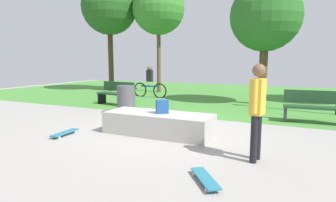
{
  "coord_description": "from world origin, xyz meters",
  "views": [
    {
      "loc": [
        3.06,
        -6.43,
        1.76
      ],
      "look_at": [
        0.05,
        0.0,
        0.74
      ],
      "focal_mm": 30.26,
      "sensor_mm": 36.0,
      "label": 1
    }
  ],
  "objects_px": {
    "park_bench_near_path": "(314,106)",
    "trash_bin": "(126,100)",
    "tree_slender_maple": "(109,7)",
    "tree_tall_oak": "(266,17)",
    "backpack_on_ledge": "(162,107)",
    "skateboard_by_ledge": "(205,178)",
    "tree_leaning_ash": "(159,9)",
    "cyclist_on_bicycle": "(150,84)",
    "park_bench_by_oak": "(116,93)",
    "skateboard_spare": "(65,133)",
    "skater_performing_trick": "(257,105)",
    "concrete_ledge": "(158,124)"
  },
  "relations": [
    {
      "from": "tree_tall_oak",
      "to": "backpack_on_ledge",
      "type": "bearing_deg",
      "value": -104.78
    },
    {
      "from": "backpack_on_ledge",
      "to": "skateboard_spare",
      "type": "relative_size",
      "value": 0.39
    },
    {
      "from": "skateboard_by_ledge",
      "to": "park_bench_near_path",
      "type": "xyz_separation_m",
      "value": [
        1.56,
        5.12,
        0.42
      ]
    },
    {
      "from": "concrete_ledge",
      "to": "park_bench_near_path",
      "type": "height_order",
      "value": "park_bench_near_path"
    },
    {
      "from": "backpack_on_ledge",
      "to": "tree_slender_maple",
      "type": "xyz_separation_m",
      "value": [
        -6.99,
        7.52,
        4.02
      ]
    },
    {
      "from": "park_bench_near_path",
      "to": "trash_bin",
      "type": "bearing_deg",
      "value": -168.61
    },
    {
      "from": "skateboard_by_ledge",
      "to": "skateboard_spare",
      "type": "xyz_separation_m",
      "value": [
        -3.8,
        1.1,
        0.0
      ]
    },
    {
      "from": "park_bench_by_oak",
      "to": "trash_bin",
      "type": "xyz_separation_m",
      "value": [
        1.43,
        -1.46,
        -0.01
      ]
    },
    {
      "from": "skater_performing_trick",
      "to": "trash_bin",
      "type": "height_order",
      "value": "skater_performing_trick"
    },
    {
      "from": "tree_slender_maple",
      "to": "trash_bin",
      "type": "height_order",
      "value": "tree_slender_maple"
    },
    {
      "from": "park_bench_by_oak",
      "to": "skateboard_by_ledge",
      "type": "bearing_deg",
      "value": -45.21
    },
    {
      "from": "skateboard_by_ledge",
      "to": "skater_performing_trick",
      "type": "bearing_deg",
      "value": 67.16
    },
    {
      "from": "tree_slender_maple",
      "to": "park_bench_by_oak",
      "type": "bearing_deg",
      "value": -51.75
    },
    {
      "from": "concrete_ledge",
      "to": "skateboard_by_ledge",
      "type": "xyz_separation_m",
      "value": [
        1.85,
        -2.13,
        -0.19
      ]
    },
    {
      "from": "tree_tall_oak",
      "to": "park_bench_by_oak",
      "type": "bearing_deg",
      "value": -153.46
    },
    {
      "from": "concrete_ledge",
      "to": "trash_bin",
      "type": "distance_m",
      "value": 2.85
    },
    {
      "from": "skateboard_by_ledge",
      "to": "backpack_on_ledge",
      "type": "bearing_deg",
      "value": 129.21
    },
    {
      "from": "skateboard_by_ledge",
      "to": "tree_slender_maple",
      "type": "bearing_deg",
      "value": 132.11
    },
    {
      "from": "tree_leaning_ash",
      "to": "cyclist_on_bicycle",
      "type": "bearing_deg",
      "value": -74.64
    },
    {
      "from": "skater_performing_trick",
      "to": "trash_bin",
      "type": "xyz_separation_m",
      "value": [
        -4.51,
        2.76,
        -0.53
      ]
    },
    {
      "from": "skater_performing_trick",
      "to": "tree_slender_maple",
      "type": "height_order",
      "value": "tree_slender_maple"
    },
    {
      "from": "concrete_ledge",
      "to": "backpack_on_ledge",
      "type": "xyz_separation_m",
      "value": [
        0.09,
        0.02,
        0.42
      ]
    },
    {
      "from": "park_bench_near_path",
      "to": "cyclist_on_bicycle",
      "type": "relative_size",
      "value": 0.89
    },
    {
      "from": "skater_performing_trick",
      "to": "tree_leaning_ash",
      "type": "relative_size",
      "value": 0.29
    },
    {
      "from": "cyclist_on_bicycle",
      "to": "skateboard_by_ledge",
      "type": "bearing_deg",
      "value": -56.54
    },
    {
      "from": "skateboard_spare",
      "to": "tree_slender_maple",
      "type": "xyz_separation_m",
      "value": [
        -4.94,
        8.58,
        4.64
      ]
    },
    {
      "from": "concrete_ledge",
      "to": "tree_tall_oak",
      "type": "relative_size",
      "value": 0.54
    },
    {
      "from": "park_bench_by_oak",
      "to": "cyclist_on_bicycle",
      "type": "relative_size",
      "value": 0.91
    },
    {
      "from": "skater_performing_trick",
      "to": "cyclist_on_bicycle",
      "type": "relative_size",
      "value": 0.94
    },
    {
      "from": "tree_leaning_ash",
      "to": "trash_bin",
      "type": "height_order",
      "value": "tree_leaning_ash"
    },
    {
      "from": "skater_performing_trick",
      "to": "backpack_on_ledge",
      "type": "bearing_deg",
      "value": 158.07
    },
    {
      "from": "skateboard_spare",
      "to": "trash_bin",
      "type": "distance_m",
      "value": 2.93
    },
    {
      "from": "park_bench_near_path",
      "to": "cyclist_on_bicycle",
      "type": "bearing_deg",
      "value": 156.59
    },
    {
      "from": "tree_slender_maple",
      "to": "skater_performing_trick",
      "type": "bearing_deg",
      "value": -42.32
    },
    {
      "from": "skateboard_by_ledge",
      "to": "tree_leaning_ash",
      "type": "relative_size",
      "value": 0.13
    },
    {
      "from": "backpack_on_ledge",
      "to": "skateboard_spare",
      "type": "height_order",
      "value": "backpack_on_ledge"
    },
    {
      "from": "park_bench_by_oak",
      "to": "cyclist_on_bicycle",
      "type": "xyz_separation_m",
      "value": [
        0.06,
        2.65,
        0.15
      ]
    },
    {
      "from": "concrete_ledge",
      "to": "park_bench_near_path",
      "type": "bearing_deg",
      "value": 41.2
    },
    {
      "from": "trash_bin",
      "to": "park_bench_by_oak",
      "type": "bearing_deg",
      "value": 134.31
    },
    {
      "from": "tree_slender_maple",
      "to": "park_bench_near_path",
      "type": "bearing_deg",
      "value": -23.88
    },
    {
      "from": "skateboard_spare",
      "to": "park_bench_near_path",
      "type": "bearing_deg",
      "value": 36.84
    },
    {
      "from": "park_bench_near_path",
      "to": "tree_tall_oak",
      "type": "xyz_separation_m",
      "value": [
        -1.76,
        2.96,
        2.95
      ]
    },
    {
      "from": "backpack_on_ledge",
      "to": "skateboard_by_ledge",
      "type": "xyz_separation_m",
      "value": [
        1.76,
        -2.16,
        -0.61
      ]
    },
    {
      "from": "park_bench_near_path",
      "to": "tree_tall_oak",
      "type": "bearing_deg",
      "value": 120.73
    },
    {
      "from": "skateboard_by_ledge",
      "to": "trash_bin",
      "type": "distance_m",
      "value": 5.67
    },
    {
      "from": "backpack_on_ledge",
      "to": "trash_bin",
      "type": "relative_size",
      "value": 0.34
    },
    {
      "from": "cyclist_on_bicycle",
      "to": "backpack_on_ledge",
      "type": "bearing_deg",
      "value": -58.83
    },
    {
      "from": "skateboard_by_ledge",
      "to": "park_bench_near_path",
      "type": "bearing_deg",
      "value": 73.07
    },
    {
      "from": "skateboard_by_ledge",
      "to": "cyclist_on_bicycle",
      "type": "height_order",
      "value": "cyclist_on_bicycle"
    },
    {
      "from": "skateboard_spare",
      "to": "park_bench_near_path",
      "type": "distance_m",
      "value": 6.71
    }
  ]
}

